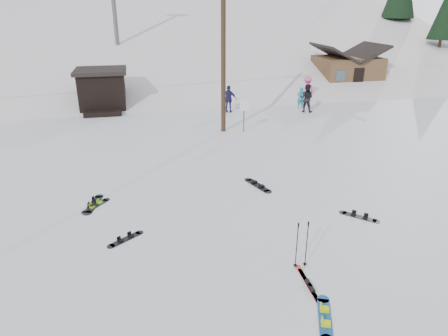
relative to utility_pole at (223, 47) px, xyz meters
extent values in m
plane|color=white|center=(-2.00, -14.00, -4.68)|extent=(200.00, 200.00, 0.00)
cube|color=white|center=(-2.00, 41.00, -16.68)|extent=(60.00, 85.24, 65.97)
cube|color=white|center=(36.00, 36.00, -15.68)|extent=(45.66, 93.98, 54.59)
cylinder|color=#3A2819|center=(0.00, 0.00, -0.18)|extent=(0.26, 0.26, 9.00)
cylinder|color=#595B60|center=(1.10, -0.40, -3.78)|extent=(0.07, 0.07, 1.80)
cube|color=white|center=(1.10, -0.44, -3.13)|extent=(0.50, 0.04, 0.60)
cube|color=black|center=(-7.00, 7.00, -3.43)|extent=(3.00, 3.00, 2.50)
cube|color=black|center=(-7.00, 7.00, -2.06)|extent=(3.40, 3.40, 0.25)
cube|color=black|center=(-7.00, 5.20, -4.53)|extent=(2.40, 1.20, 0.30)
cube|color=brown|center=(13.00, 10.00, -3.33)|extent=(5.00, 4.00, 2.70)
cube|color=black|center=(11.65, 10.00, -1.63)|extent=(2.69, 4.40, 1.43)
cube|color=black|center=(14.35, 10.00, -1.63)|extent=(2.69, 4.40, 1.43)
cube|color=black|center=(13.00, 7.98, -3.58)|extent=(0.90, 0.06, 1.90)
cube|color=#18539F|center=(-0.89, -15.08, -4.67)|extent=(0.76, 1.31, 0.03)
cylinder|color=#18539F|center=(-0.65, -14.48, -4.67)|extent=(0.30, 0.30, 0.03)
cube|color=#C5D00A|center=(-0.81, -14.87, -4.61)|extent=(0.26, 0.23, 0.08)
cube|color=#C5D00A|center=(-0.98, -15.30, -4.61)|extent=(0.26, 0.23, 0.08)
cube|color=red|center=(-0.79, -14.08, -4.67)|extent=(0.18, 1.73, 0.02)
cube|color=black|center=(-0.79, -14.08, -4.62)|extent=(0.10, 0.31, 0.08)
cube|color=red|center=(-0.78, -13.90, -4.67)|extent=(0.18, 1.73, 0.02)
cube|color=black|center=(-0.78, -13.90, -4.62)|extent=(0.10, 0.31, 0.08)
cylinder|color=black|center=(-0.83, -13.09, -3.99)|extent=(0.03, 0.03, 1.37)
cylinder|color=black|center=(-0.83, -13.09, -4.61)|extent=(0.10, 0.10, 0.01)
cylinder|color=black|center=(-0.83, -13.09, -3.33)|extent=(0.04, 0.04, 0.13)
cylinder|color=black|center=(-0.55, -13.09, -3.99)|extent=(0.03, 0.03, 1.37)
cylinder|color=black|center=(-0.55, -13.09, -4.61)|extent=(0.10, 0.10, 0.01)
cylinder|color=black|center=(-0.55, -13.09, -3.33)|extent=(0.04, 0.04, 0.13)
cube|color=black|center=(-5.44, -10.63, -4.67)|extent=(1.00, 0.81, 0.02)
cylinder|color=black|center=(-5.01, -10.33, -4.67)|extent=(0.24, 0.24, 0.02)
cylinder|color=black|center=(-5.87, -10.94, -4.67)|extent=(0.24, 0.24, 0.02)
cube|color=black|center=(-5.28, -10.52, -4.62)|extent=(0.21, 0.22, 0.07)
cube|color=black|center=(-5.59, -10.74, -4.62)|extent=(0.21, 0.22, 0.07)
cube|color=black|center=(-6.60, -7.98, -4.67)|extent=(0.61, 1.36, 0.03)
cylinder|color=black|center=(-6.44, -7.34, -4.67)|extent=(0.30, 0.30, 0.03)
cylinder|color=black|center=(-6.76, -8.62, -4.67)|extent=(0.30, 0.30, 0.03)
cube|color=black|center=(-6.54, -7.75, -4.61)|extent=(0.25, 0.21, 0.09)
cube|color=black|center=(-6.66, -8.21, -4.61)|extent=(0.25, 0.21, 0.09)
cube|color=black|center=(-6.51, -8.11, -4.67)|extent=(0.88, 1.01, 0.02)
cylinder|color=black|center=(-6.16, -7.68, -4.67)|extent=(0.25, 0.25, 0.02)
cylinder|color=black|center=(-6.85, -8.54, -4.67)|extent=(0.25, 0.25, 0.02)
cube|color=#67B815|center=(-6.38, -7.96, -4.62)|extent=(0.22, 0.22, 0.07)
cube|color=#67B815|center=(-6.63, -8.26, -4.62)|extent=(0.22, 0.22, 0.07)
cube|color=black|center=(2.38, -10.91, -4.67)|extent=(0.98, 0.98, 0.02)
cylinder|color=black|center=(2.78, -11.31, -4.67)|extent=(0.26, 0.26, 0.02)
cylinder|color=black|center=(1.99, -10.51, -4.67)|extent=(0.26, 0.26, 0.02)
cube|color=black|center=(2.53, -11.05, -4.62)|extent=(0.23, 0.23, 0.07)
cube|color=black|center=(2.24, -10.76, -4.62)|extent=(0.23, 0.23, 0.07)
cube|color=black|center=(-0.27, -7.70, -4.67)|extent=(0.73, 1.37, 0.03)
cylinder|color=black|center=(-0.49, -7.06, -4.67)|extent=(0.31, 0.31, 0.03)
cylinder|color=black|center=(-0.05, -8.33, -4.67)|extent=(0.31, 0.31, 0.03)
cube|color=black|center=(-0.35, -7.47, -4.61)|extent=(0.26, 0.23, 0.09)
cube|color=black|center=(-0.19, -7.93, -4.61)|extent=(0.26, 0.23, 0.09)
imported|color=#0E8491|center=(6.48, 4.27, -3.95)|extent=(0.54, 0.36, 1.45)
imported|color=black|center=(6.41, 3.13, -3.74)|extent=(1.16, 1.10, 1.88)
imported|color=#E95290|center=(7.71, 6.00, -3.75)|extent=(1.38, 1.10, 1.86)
imported|color=#1C1B45|center=(1.28, 4.14, -3.77)|extent=(1.15, 0.81, 1.81)
camera|label=1|loc=(-4.74, -21.65, 2.06)|focal=32.00mm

